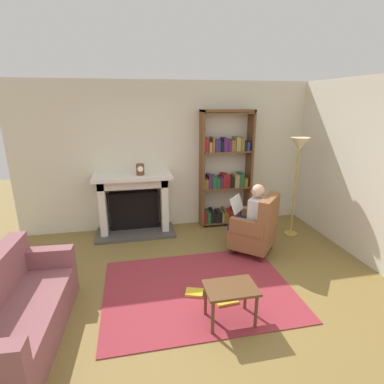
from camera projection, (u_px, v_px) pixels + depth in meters
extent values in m
plane|color=olive|center=(204.00, 304.00, 3.64)|extent=(14.00, 14.00, 0.00)
cube|color=beige|center=(172.00, 156.00, 5.63)|extent=(5.60, 0.10, 2.70)
cube|color=beige|center=(344.00, 164.00, 4.92)|extent=(0.10, 5.20, 2.70)
cube|color=maroon|center=(198.00, 289.00, 3.92)|extent=(2.40, 1.80, 0.01)
cube|color=#4C4742|center=(136.00, 233.00, 5.53)|extent=(1.41, 0.64, 0.05)
cube|color=black|center=(134.00, 210.00, 5.62)|extent=(0.89, 0.20, 0.70)
cube|color=silver|center=(103.00, 207.00, 5.37)|extent=(0.12, 0.44, 1.05)
cube|color=silver|center=(164.00, 203.00, 5.58)|extent=(0.12, 0.44, 1.05)
cube|color=silver|center=(133.00, 182.00, 5.34)|extent=(1.21, 0.44, 0.16)
cube|color=silver|center=(133.00, 177.00, 5.26)|extent=(1.37, 0.56, 0.06)
cylinder|color=brown|center=(140.00, 169.00, 5.23)|extent=(0.14, 0.14, 0.19)
cylinder|color=white|center=(140.00, 169.00, 5.16)|extent=(0.10, 0.01, 0.10)
cube|color=brown|center=(202.00, 171.00, 5.61)|extent=(0.04, 0.32, 2.20)
cube|color=brown|center=(249.00, 168.00, 5.79)|extent=(0.04, 0.32, 2.20)
cube|color=brown|center=(228.00, 111.00, 5.38)|extent=(0.98, 0.32, 0.04)
cube|color=brown|center=(224.00, 220.00, 6.00)|extent=(0.94, 0.32, 0.02)
cube|color=maroon|center=(204.00, 216.00, 5.87)|extent=(0.05, 0.26, 0.24)
cube|color=#1E592D|center=(208.00, 216.00, 5.89)|extent=(0.07, 0.26, 0.22)
cube|color=black|center=(212.00, 215.00, 5.90)|extent=(0.06, 0.26, 0.25)
cube|color=black|center=(215.00, 217.00, 5.92)|extent=(0.05, 0.26, 0.19)
cube|color=black|center=(218.00, 216.00, 5.93)|extent=(0.08, 0.26, 0.21)
cube|color=#997F4C|center=(222.00, 216.00, 5.95)|extent=(0.04, 0.26, 0.19)
cube|color=brown|center=(224.00, 214.00, 5.95)|extent=(0.04, 0.26, 0.25)
cube|color=brown|center=(226.00, 215.00, 5.97)|extent=(0.04, 0.26, 0.19)
cube|color=maroon|center=(229.00, 215.00, 5.98)|extent=(0.08, 0.26, 0.20)
cube|color=maroon|center=(234.00, 214.00, 5.99)|extent=(0.09, 0.26, 0.24)
cube|color=#4C1E59|center=(237.00, 214.00, 6.00)|extent=(0.04, 0.26, 0.23)
cube|color=black|center=(239.00, 214.00, 6.02)|extent=(0.05, 0.26, 0.22)
cube|color=#4C1E59|center=(242.00, 215.00, 6.04)|extent=(0.07, 0.26, 0.16)
cube|color=brown|center=(225.00, 187.00, 5.80)|extent=(0.94, 0.32, 0.02)
cube|color=brown|center=(205.00, 183.00, 5.68)|extent=(0.07, 0.26, 0.19)
cube|color=#4C1E59|center=(209.00, 181.00, 5.69)|extent=(0.06, 0.26, 0.26)
cube|color=#1E592D|center=(213.00, 182.00, 5.71)|extent=(0.08, 0.26, 0.23)
cube|color=#1E592D|center=(217.00, 182.00, 5.73)|extent=(0.06, 0.26, 0.20)
cube|color=#4C1E59|center=(220.00, 182.00, 5.73)|extent=(0.04, 0.26, 0.21)
cube|color=maroon|center=(224.00, 180.00, 5.74)|extent=(0.08, 0.26, 0.26)
cube|color=maroon|center=(227.00, 180.00, 5.76)|extent=(0.04, 0.26, 0.25)
cube|color=black|center=(230.00, 181.00, 5.78)|extent=(0.09, 0.26, 0.20)
cube|color=#997F4C|center=(235.00, 180.00, 5.79)|extent=(0.09, 0.26, 0.24)
cube|color=#1E592D|center=(240.00, 179.00, 5.80)|extent=(0.08, 0.26, 0.26)
cube|color=brown|center=(244.00, 181.00, 5.83)|extent=(0.07, 0.26, 0.17)
cube|color=brown|center=(226.00, 151.00, 5.60)|extent=(0.94, 0.32, 0.02)
cube|color=maroon|center=(206.00, 145.00, 5.47)|extent=(0.06, 0.26, 0.25)
cube|color=#997F4C|center=(209.00, 147.00, 5.49)|extent=(0.05, 0.26, 0.18)
cube|color=brown|center=(212.00, 144.00, 5.49)|extent=(0.04, 0.26, 0.26)
cube|color=#4C1E59|center=(215.00, 145.00, 5.51)|extent=(0.05, 0.26, 0.22)
cube|color=navy|center=(218.00, 145.00, 5.52)|extent=(0.04, 0.26, 0.21)
cube|color=black|center=(221.00, 146.00, 5.53)|extent=(0.05, 0.26, 0.19)
cube|color=#4C1E59|center=(224.00, 144.00, 5.54)|extent=(0.08, 0.26, 0.24)
cube|color=#4C1E59|center=(228.00, 145.00, 5.56)|extent=(0.06, 0.26, 0.20)
cube|color=brown|center=(232.00, 145.00, 5.57)|extent=(0.08, 0.26, 0.21)
cube|color=#997F4C|center=(236.00, 144.00, 5.58)|extent=(0.08, 0.26, 0.25)
cube|color=brown|center=(241.00, 144.00, 5.60)|extent=(0.07, 0.26, 0.24)
cube|color=black|center=(244.00, 146.00, 5.62)|extent=(0.05, 0.26, 0.16)
cube|color=navy|center=(246.00, 146.00, 5.63)|extent=(0.05, 0.26, 0.17)
cube|color=brown|center=(228.00, 113.00, 5.39)|extent=(0.94, 0.32, 0.02)
cylinder|color=#331E14|center=(243.00, 239.00, 5.20)|extent=(0.05, 0.05, 0.12)
cylinder|color=#331E14|center=(231.00, 251.00, 4.78)|extent=(0.05, 0.05, 0.12)
cylinder|color=#331E14|center=(270.00, 245.00, 4.98)|extent=(0.05, 0.05, 0.12)
cylinder|color=#331E14|center=(261.00, 259.00, 4.55)|extent=(0.05, 0.05, 0.12)
cube|color=brown|center=(252.00, 236.00, 4.82)|extent=(0.87, 0.88, 0.30)
cube|color=brown|center=(269.00, 214.00, 4.58)|extent=(0.54, 0.59, 0.55)
cube|color=brown|center=(258.00, 216.00, 4.96)|extent=(0.49, 0.44, 0.22)
cube|color=brown|center=(247.00, 227.00, 4.51)|extent=(0.49, 0.44, 0.22)
cube|color=silver|center=(257.00, 214.00, 4.68)|extent=(0.36, 0.37, 0.50)
sphere|color=#D8AD8C|center=(258.00, 191.00, 4.57)|extent=(0.20, 0.20, 0.20)
cube|color=#191E3F|center=(245.00, 221.00, 4.89)|extent=(0.38, 0.35, 0.12)
cube|color=#191E3F|center=(242.00, 225.00, 4.76)|extent=(0.38, 0.35, 0.12)
cylinder|color=#191E3F|center=(234.00, 234.00, 5.06)|extent=(0.10, 0.10, 0.42)
cylinder|color=#191E3F|center=(230.00, 237.00, 4.93)|extent=(0.10, 0.10, 0.42)
cube|color=white|center=(237.00, 204.00, 4.80)|extent=(0.32, 0.34, 0.25)
cube|color=#8B5257|center=(24.00, 324.00, 3.03)|extent=(0.79, 1.74, 0.40)
cube|color=#8B5257|center=(44.00, 258.00, 3.67)|extent=(0.71, 0.20, 0.24)
cube|color=brown|center=(231.00, 288.00, 3.23)|extent=(0.56, 0.39, 0.03)
cylinder|color=brown|center=(213.00, 318.00, 3.11)|extent=(0.04, 0.04, 0.41)
cylinder|color=brown|center=(256.00, 312.00, 3.20)|extent=(0.04, 0.04, 0.41)
cylinder|color=brown|center=(206.00, 299.00, 3.39)|extent=(0.04, 0.04, 0.41)
cylinder|color=brown|center=(245.00, 294.00, 3.49)|extent=(0.04, 0.04, 0.41)
cube|color=gold|center=(226.00, 300.00, 3.67)|extent=(0.28, 0.22, 0.03)
cube|color=#267233|center=(213.00, 291.00, 3.84)|extent=(0.29, 0.29, 0.03)
cube|color=gold|center=(194.00, 292.00, 3.81)|extent=(0.26, 0.23, 0.03)
cylinder|color=#B7933F|center=(290.00, 234.00, 5.52)|extent=(0.24, 0.24, 0.03)
cylinder|color=#B7933F|center=(295.00, 193.00, 5.29)|extent=(0.03, 0.03, 1.52)
cone|color=beige|center=(300.00, 144.00, 5.04)|extent=(0.32, 0.32, 0.22)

